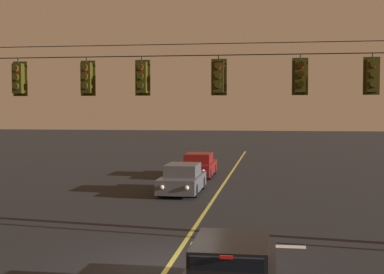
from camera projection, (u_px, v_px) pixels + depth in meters
ground_plane at (170, 265)px, 14.32m from camera, size 180.00×180.00×0.00m
lane_centre_stripe at (209, 205)px, 23.20m from camera, size 0.14×60.00×0.01m
stop_bar_paint at (247, 245)px, 16.40m from camera, size 3.40×0.36×0.01m
signal_span_assembly at (187, 120)px, 17.09m from camera, size 17.52×0.32×7.08m
traffic_light_leftmost at (18, 78)px, 17.81m from camera, size 0.48×0.41×1.22m
traffic_light_left_inner at (86, 78)px, 17.47m from camera, size 0.48×0.41×1.22m
traffic_light_centre at (142, 77)px, 17.21m from camera, size 0.48×0.41×1.22m
traffic_light_right_inner at (219, 77)px, 16.86m from camera, size 0.48×0.41×1.22m
traffic_light_rightmost at (300, 76)px, 16.50m from camera, size 0.48×0.41×1.22m
traffic_light_far_right at (372, 75)px, 16.20m from camera, size 0.48×0.41×1.22m
car_oncoming_lead at (182, 179)px, 26.65m from camera, size 1.80×4.42×1.39m
car_oncoming_trailing at (198, 166)px, 33.17m from camera, size 1.80×4.42×1.39m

